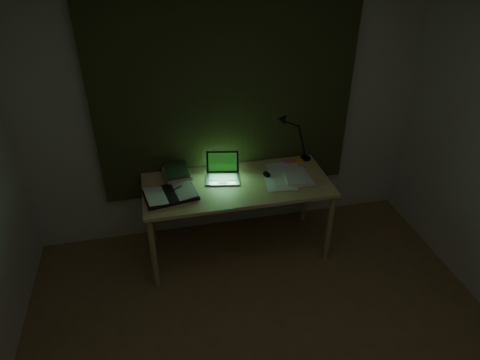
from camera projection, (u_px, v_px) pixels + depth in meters
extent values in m
cube|color=beige|center=(226.00, 104.00, 3.63)|extent=(3.50, 0.00, 2.50)
cube|color=#2B2D16|center=(226.00, 83.00, 3.49)|extent=(2.20, 0.06, 2.00)
ellipsoid|color=black|center=(267.00, 174.00, 3.66)|extent=(0.07, 0.10, 0.03)
cube|color=yellow|center=(298.00, 160.00, 3.89)|extent=(0.07, 0.07, 0.02)
cube|color=pink|center=(288.00, 162.00, 3.86)|extent=(0.07, 0.07, 0.01)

